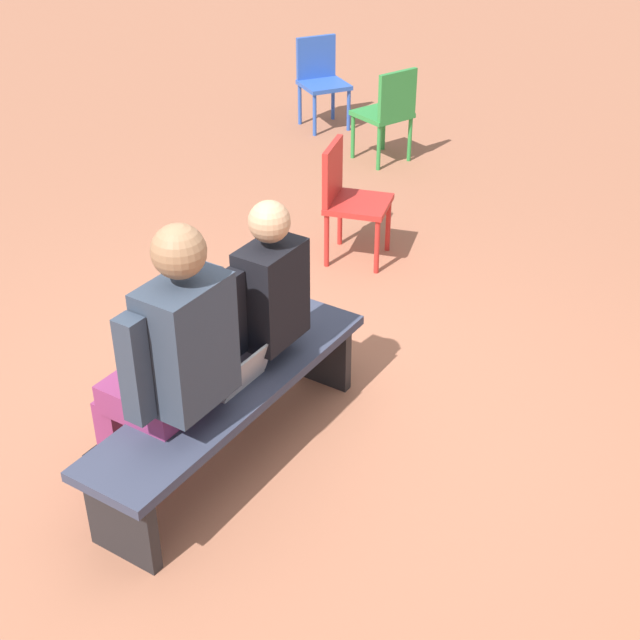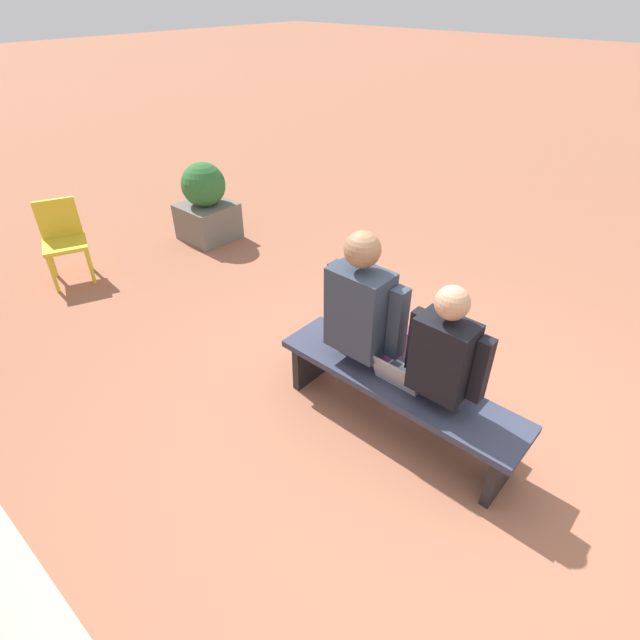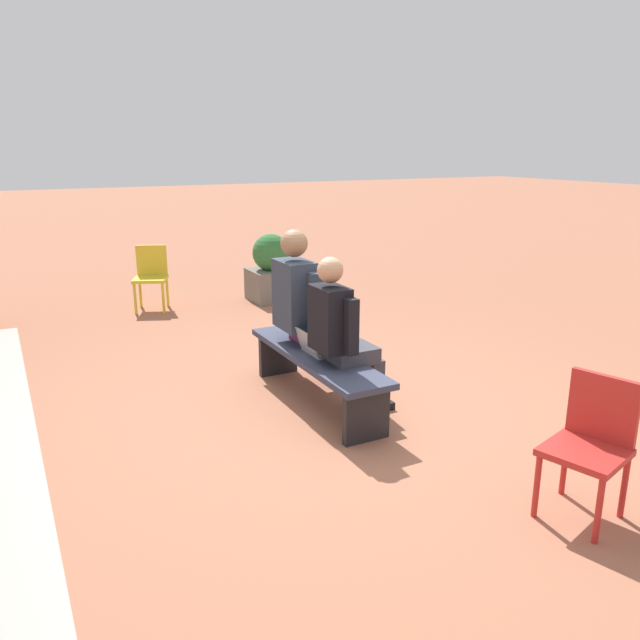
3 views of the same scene
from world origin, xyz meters
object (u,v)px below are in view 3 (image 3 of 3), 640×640
at_px(plastic_chair_foreground, 592,438).
at_px(bench, 316,364).
at_px(person_adult, 307,307).
at_px(plastic_chair_by_pillar, 151,273).
at_px(planter, 271,270).
at_px(laptop, 316,348).
at_px(person_student, 341,332).

bearing_deg(plastic_chair_foreground, bench, 16.90).
height_order(person_adult, plastic_chair_by_pillar, person_adult).
distance_m(person_adult, plastic_chair_foreground, 2.61).
height_order(plastic_chair_by_pillar, planter, planter).
xyz_separation_m(laptop, plastic_chair_by_pillar, (3.88, 0.47, -0.02)).
distance_m(person_student, person_adult, 0.63).
height_order(plastic_chair_by_pillar, plastic_chair_foreground, same).
height_order(bench, planter, planter).
distance_m(laptop, plastic_chair_foreground, 2.28).
distance_m(bench, person_student, 0.47).
bearing_deg(laptop, plastic_chair_by_pillar, 6.90).
xyz_separation_m(bench, plastic_chair_by_pillar, (3.86, 0.48, 0.13)).
relative_size(person_adult, planter, 1.54).
relative_size(person_student, planter, 1.39).
bearing_deg(person_adult, person_student, 179.28).
relative_size(person_student, plastic_chair_foreground, 1.56).
height_order(bench, plastic_chair_foreground, plastic_chair_foreground).
bearing_deg(person_adult, planter, -18.00).
bearing_deg(plastic_chair_by_pillar, laptop, -173.10).
bearing_deg(person_student, planter, -15.31).
bearing_deg(plastic_chair_foreground, planter, -4.51).
height_order(person_adult, planter, person_adult).
relative_size(person_adult, plastic_chair_foreground, 1.72).
relative_size(person_adult, plastic_chair_by_pillar, 1.72).
xyz_separation_m(bench, planter, (3.55, -1.12, 0.08)).
bearing_deg(planter, bench, 162.49).
distance_m(bench, person_adult, 0.53).
xyz_separation_m(plastic_chair_foreground, planter, (5.75, -0.45, -0.04)).
xyz_separation_m(laptop, plastic_chair_foreground, (-2.18, -0.68, -0.02)).
bearing_deg(person_adult, plastic_chair_foreground, -166.76).
bearing_deg(plastic_chair_by_pillar, bench, -172.89).
bearing_deg(person_student, plastic_chair_by_pillar, 7.49).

